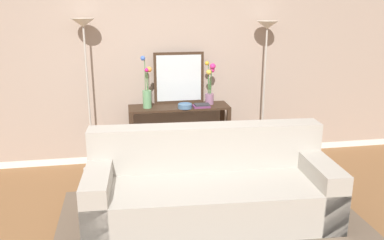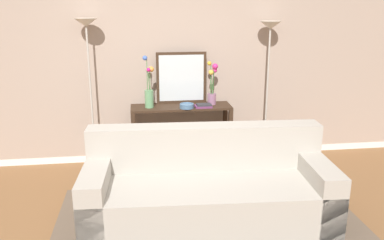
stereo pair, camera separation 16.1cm
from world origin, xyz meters
TOP-DOWN VIEW (x-y plane):
  - ground_plane at (0.00, 0.00)m, footprint 16.00×16.00m
  - back_wall at (0.00, 2.05)m, footprint 12.00×0.15m
  - area_rug at (0.36, 0.16)m, footprint 2.98×1.90m
  - couch at (0.36, 0.32)m, footprint 2.43×1.08m
  - console_table at (0.25, 1.71)m, footprint 1.28×0.38m
  - floor_lamp_left at (-0.87, 1.75)m, footprint 0.28×0.28m
  - floor_lamp_right at (1.40, 1.75)m, footprint 0.28×0.28m
  - wall_mirror at (0.28, 1.87)m, footprint 0.65×0.02m
  - vase_tall_flowers at (-0.15, 1.69)m, footprint 0.14×0.12m
  - vase_short_flowers at (0.66, 1.75)m, footprint 0.14×0.12m
  - fruit_bowl at (0.31, 1.59)m, footprint 0.18×0.18m
  - book_stack at (0.53, 1.60)m, footprint 0.21×0.15m
  - book_row_under_console at (-0.04, 1.71)m, footprint 0.46×0.18m

SIDE VIEW (x-z plane):
  - ground_plane at x=0.00m, z-range -0.02..0.00m
  - area_rug at x=0.36m, z-range 0.00..0.01m
  - book_row_under_console at x=-0.04m, z-range -0.01..0.12m
  - couch at x=0.36m, z-range -0.13..0.75m
  - console_table at x=0.25m, z-range 0.16..0.97m
  - book_stack at x=0.53m, z-range 0.81..0.85m
  - fruit_bowl at x=0.31m, z-range 0.81..0.87m
  - vase_tall_flowers at x=-0.15m, z-range 0.68..1.33m
  - vase_short_flowers at x=0.66m, z-range 0.76..1.32m
  - wall_mirror at x=0.28m, z-range 0.81..1.48m
  - back_wall at x=0.00m, z-range 0.00..2.68m
  - floor_lamp_right at x=1.40m, z-range 0.53..2.39m
  - floor_lamp_left at x=-0.87m, z-range 0.54..2.45m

